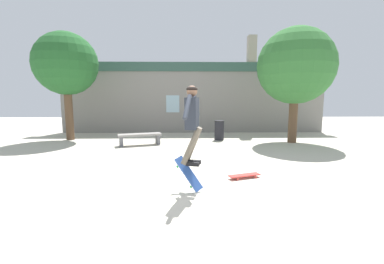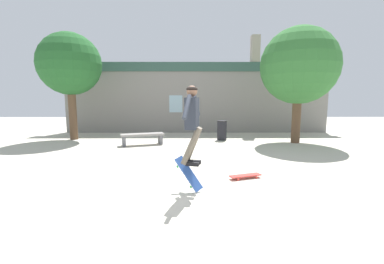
{
  "view_description": "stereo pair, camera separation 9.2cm",
  "coord_description": "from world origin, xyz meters",
  "px_view_note": "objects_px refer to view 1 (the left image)",
  "views": [
    {
      "loc": [
        -0.43,
        -4.99,
        1.86
      ],
      "look_at": [
        -0.31,
        -0.02,
        1.2
      ],
      "focal_mm": 24.0,
      "sensor_mm": 36.0,
      "label": 1
    },
    {
      "loc": [
        -0.34,
        -5.0,
        1.86
      ],
      "look_at": [
        -0.31,
        -0.02,
        1.2
      ],
      "focal_mm": 24.0,
      "sensor_mm": 36.0,
      "label": 2
    }
  ],
  "objects_px": {
    "park_bench": "(140,137)",
    "skateboard_flipping": "(189,174)",
    "tree_right": "(296,66)",
    "skateboard_resting": "(244,175)",
    "skater": "(192,118)",
    "tree_left": "(66,64)",
    "trash_bin": "(219,130)"
  },
  "relations": [
    {
      "from": "park_bench",
      "to": "skateboard_flipping",
      "type": "bearing_deg",
      "value": -88.51
    },
    {
      "from": "skateboard_flipping",
      "to": "tree_right",
      "type": "bearing_deg",
      "value": 79.11
    },
    {
      "from": "skateboard_resting",
      "to": "skateboard_flipping",
      "type": "bearing_deg",
      "value": -168.1
    },
    {
      "from": "skater",
      "to": "skateboard_flipping",
      "type": "xyz_separation_m",
      "value": [
        -0.07,
        0.02,
        -1.13
      ]
    },
    {
      "from": "park_bench",
      "to": "skater",
      "type": "xyz_separation_m",
      "value": [
        1.94,
        -5.11,
        1.14
      ]
    },
    {
      "from": "tree_right",
      "to": "skater",
      "type": "bearing_deg",
      "value": -127.92
    },
    {
      "from": "tree_right",
      "to": "skateboard_resting",
      "type": "height_order",
      "value": "tree_right"
    },
    {
      "from": "tree_right",
      "to": "skateboard_flipping",
      "type": "xyz_separation_m",
      "value": [
        -4.42,
        -5.56,
        -2.78
      ]
    },
    {
      "from": "park_bench",
      "to": "skateboard_flipping",
      "type": "relative_size",
      "value": 2.55
    },
    {
      "from": "skateboard_flipping",
      "to": "park_bench",
      "type": "bearing_deg",
      "value": 137.83
    },
    {
      "from": "tree_left",
      "to": "skateboard_resting",
      "type": "height_order",
      "value": "tree_left"
    },
    {
      "from": "park_bench",
      "to": "skater",
      "type": "distance_m",
      "value": 5.58
    },
    {
      "from": "skater",
      "to": "skateboard_flipping",
      "type": "distance_m",
      "value": 1.13
    },
    {
      "from": "tree_left",
      "to": "skater",
      "type": "distance_m",
      "value": 8.6
    },
    {
      "from": "trash_bin",
      "to": "skateboard_resting",
      "type": "bearing_deg",
      "value": -91.24
    },
    {
      "from": "trash_bin",
      "to": "park_bench",
      "type": "bearing_deg",
      "value": -160.4
    },
    {
      "from": "tree_left",
      "to": "skateboard_flipping",
      "type": "bearing_deg",
      "value": -51.19
    },
    {
      "from": "park_bench",
      "to": "skateboard_resting",
      "type": "height_order",
      "value": "park_bench"
    },
    {
      "from": "skateboard_resting",
      "to": "tree_left",
      "type": "bearing_deg",
      "value": 120.29
    },
    {
      "from": "trash_bin",
      "to": "skateboard_resting",
      "type": "height_order",
      "value": "trash_bin"
    },
    {
      "from": "tree_right",
      "to": "skateboard_resting",
      "type": "bearing_deg",
      "value": -122.97
    },
    {
      "from": "park_bench",
      "to": "skater",
      "type": "bearing_deg",
      "value": -87.92
    },
    {
      "from": "tree_right",
      "to": "skateboard_flipping",
      "type": "height_order",
      "value": "tree_right"
    },
    {
      "from": "tree_left",
      "to": "trash_bin",
      "type": "bearing_deg",
      "value": -2.11
    },
    {
      "from": "skater",
      "to": "skateboard_flipping",
      "type": "height_order",
      "value": "skater"
    },
    {
      "from": "skateboard_flipping",
      "to": "trash_bin",
      "type": "bearing_deg",
      "value": 104.72
    },
    {
      "from": "park_bench",
      "to": "skateboard_resting",
      "type": "relative_size",
      "value": 2.19
    },
    {
      "from": "tree_right",
      "to": "trash_bin",
      "type": "distance_m",
      "value": 4.07
    },
    {
      "from": "park_bench",
      "to": "tree_left",
      "type": "bearing_deg",
      "value": 138.29
    },
    {
      "from": "tree_left",
      "to": "skateboard_flipping",
      "type": "height_order",
      "value": "tree_left"
    },
    {
      "from": "trash_bin",
      "to": "tree_left",
      "type": "bearing_deg",
      "value": 177.89
    },
    {
      "from": "trash_bin",
      "to": "tree_right",
      "type": "bearing_deg",
      "value": -13.24
    }
  ]
}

